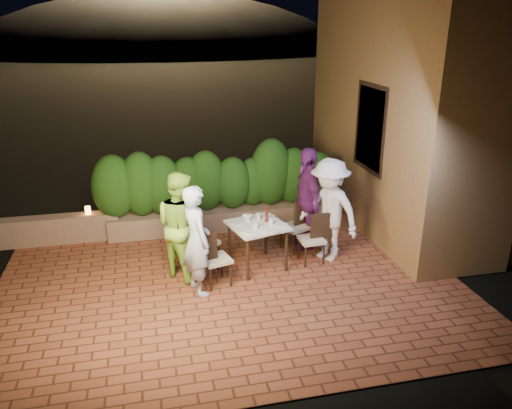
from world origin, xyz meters
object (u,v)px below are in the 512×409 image
object	(u,v)px
chair_right_back	(295,226)
diner_white	(329,210)
diner_purple	(307,198)
parapet_lamp	(88,210)
diner_green	(180,225)
beer_bottle	(267,213)
chair_left_front	(216,258)
bowl	(247,217)
dining_table	(257,246)
diner_blue	(196,240)
chair_left_back	(200,242)
chair_right_front	(311,239)

from	to	relation	value
chair_right_back	diner_white	distance (m)	0.76
diner_purple	parapet_lamp	world-z (taller)	diner_purple
diner_green	diner_white	bearing A→B (deg)	-127.40
beer_bottle	chair_left_front	xyz separation A→B (m)	(-0.91, -0.50, -0.45)
chair_left_front	bowl	bearing A→B (deg)	32.79
diner_green	diner_purple	xyz separation A→B (m)	(2.23, 0.58, 0.05)
dining_table	chair_left_front	distance (m)	0.85
diner_white	diner_blue	bearing A→B (deg)	-107.02
dining_table	bowl	size ratio (longest dim) A/B	4.74
chair_left_front	chair_right_back	xyz separation A→B (m)	(1.53, 0.92, 0.00)
bowl	diner_blue	distance (m)	1.27
beer_bottle	diner_white	size ratio (longest dim) A/B	0.16
dining_table	parapet_lamp	distance (m)	3.25
chair_left_back	diner_green	distance (m)	0.45
dining_table	chair_right_front	xyz separation A→B (m)	(0.91, -0.03, 0.05)
beer_bottle	diner_blue	world-z (taller)	diner_blue
diner_green	diner_blue	bearing A→B (deg)	159.04
chair_left_front	chair_right_front	distance (m)	1.69
diner_white	chair_right_back	bearing A→B (deg)	-169.68
diner_green	bowl	bearing A→B (deg)	-113.84
chair_right_front	diner_green	distance (m)	2.17
dining_table	bowl	bearing A→B (deg)	109.75
dining_table	chair_right_back	distance (m)	0.94
bowl	diner_green	world-z (taller)	diner_green
chair_left_front	chair_right_back	size ratio (longest dim) A/B	1.00
dining_table	chair_right_front	world-z (taller)	chair_right_front
chair_left_back	diner_blue	xyz separation A→B (m)	(-0.11, -0.63, 0.31)
chair_right_front	diner_purple	bearing A→B (deg)	-103.83
diner_blue	chair_right_back	bearing A→B (deg)	-76.21
chair_right_back	diner_white	size ratio (longest dim) A/B	0.51
bowl	diner_purple	xyz separation A→B (m)	(1.12, 0.30, 0.13)
dining_table	bowl	distance (m)	0.50
dining_table	diner_green	size ratio (longest dim) A/B	0.49
chair_left_back	diner_blue	size ratio (longest dim) A/B	0.62
diner_purple	chair_left_back	bearing A→B (deg)	-72.69
dining_table	parapet_lamp	xyz separation A→B (m)	(-2.75, 1.73, 0.20)
beer_bottle	dining_table	bearing A→B (deg)	-153.63
diner_green	diner_white	world-z (taller)	diner_white
chair_right_front	dining_table	bearing A→B (deg)	-5.43
diner_blue	parapet_lamp	size ratio (longest dim) A/B	11.88
diner_blue	diner_purple	world-z (taller)	diner_purple
chair_left_front	diner_blue	world-z (taller)	diner_blue
chair_right_front	chair_right_back	size ratio (longest dim) A/B	0.96
chair_left_back	diner_white	world-z (taller)	diner_white
chair_left_back	diner_purple	xyz separation A→B (m)	(1.94, 0.53, 0.39)
parapet_lamp	dining_table	bearing A→B (deg)	-32.24
diner_blue	diner_green	world-z (taller)	diner_green
bowl	chair_right_back	bearing A→B (deg)	13.49
beer_bottle	chair_left_front	bearing A→B (deg)	-151.00
bowl	chair_left_front	bearing A→B (deg)	-131.99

